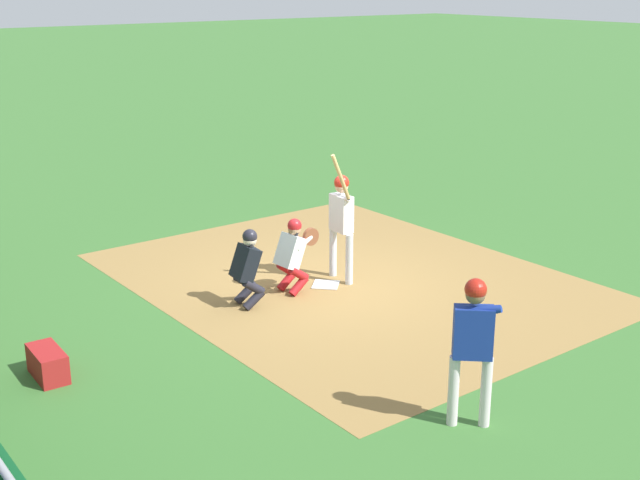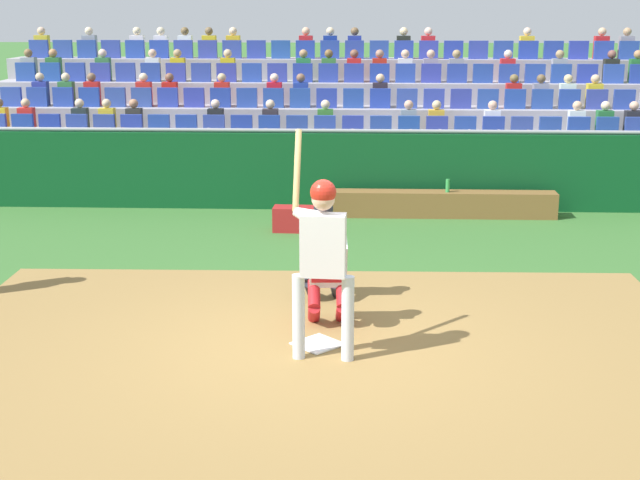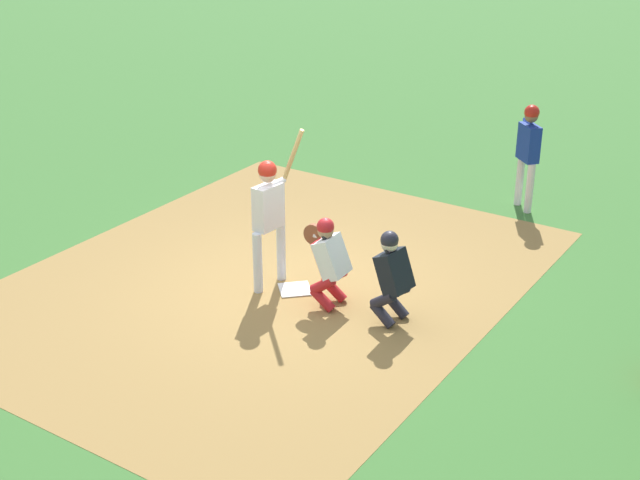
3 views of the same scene
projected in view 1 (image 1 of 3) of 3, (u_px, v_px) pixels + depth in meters
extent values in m
plane|color=#37692D|center=(326.00, 285.00, 14.44)|extent=(160.00, 160.00, 0.00)
cube|color=olive|center=(348.00, 279.00, 14.72)|extent=(8.50, 6.72, 0.01)
cube|color=white|center=(326.00, 285.00, 14.43)|extent=(0.62, 0.62, 0.02)
cylinder|color=silver|center=(333.00, 252.00, 14.78)|extent=(0.14, 0.14, 0.90)
cylinder|color=silver|center=(349.00, 259.00, 14.37)|extent=(0.14, 0.14, 0.90)
cube|color=silver|center=(341.00, 213.00, 14.34)|extent=(0.47, 0.25, 0.64)
sphere|color=#DAA889|center=(342.00, 186.00, 14.20)|extent=(0.23, 0.23, 0.23)
sphere|color=red|center=(342.00, 183.00, 14.18)|extent=(0.26, 0.26, 0.26)
cylinder|color=silver|center=(342.00, 197.00, 14.20)|extent=(0.49, 0.17, 0.14)
cylinder|color=silver|center=(348.00, 199.00, 14.05)|extent=(0.18, 0.15, 0.13)
cylinder|color=tan|center=(341.00, 177.00, 13.79)|extent=(0.08, 0.39, 0.80)
sphere|color=black|center=(349.00, 199.00, 13.99)|extent=(0.06, 0.06, 0.06)
cylinder|color=#B01B1F|center=(287.00, 281.00, 14.22)|extent=(0.17, 0.39, 0.34)
cylinder|color=#B01B1F|center=(287.00, 269.00, 14.15)|extent=(0.17, 0.39, 0.33)
cylinder|color=#B01B1F|center=(299.00, 286.00, 13.98)|extent=(0.17, 0.39, 0.34)
cylinder|color=#B01B1F|center=(299.00, 274.00, 13.92)|extent=(0.17, 0.39, 0.33)
cube|color=silver|center=(290.00, 251.00, 13.89)|extent=(0.45, 0.45, 0.60)
cube|color=#B01B1F|center=(296.00, 250.00, 13.97)|extent=(0.39, 0.24, 0.45)
sphere|color=#AA7F5A|center=(295.00, 229.00, 13.85)|extent=(0.22, 0.22, 0.22)
cube|color=black|center=(295.00, 229.00, 13.85)|extent=(0.21, 0.12, 0.20)
sphere|color=#B01B1F|center=(295.00, 226.00, 13.83)|extent=(0.24, 0.24, 0.24)
cylinder|color=brown|center=(311.00, 237.00, 13.96)|extent=(0.09, 0.30, 0.30)
cylinder|color=silver|center=(304.00, 243.00, 13.85)|extent=(0.18, 0.40, 0.22)
cylinder|color=#21202B|center=(245.00, 294.00, 13.64)|extent=(0.17, 0.39, 0.34)
cylinder|color=#21202B|center=(244.00, 281.00, 13.58)|extent=(0.17, 0.39, 0.33)
cylinder|color=#21202B|center=(254.00, 300.00, 13.38)|extent=(0.17, 0.39, 0.34)
cylinder|color=#21202B|center=(254.00, 287.00, 13.32)|extent=(0.17, 0.39, 0.33)
cube|color=black|center=(245.00, 263.00, 13.31)|extent=(0.45, 0.45, 0.60)
cube|color=#21202B|center=(252.00, 262.00, 13.37)|extent=(0.40, 0.24, 0.45)
sphere|color=beige|center=(250.00, 240.00, 13.24)|extent=(0.22, 0.22, 0.22)
cube|color=black|center=(250.00, 240.00, 13.24)|extent=(0.21, 0.12, 0.20)
sphere|color=#21202B|center=(250.00, 237.00, 13.23)|extent=(0.24, 0.24, 0.24)
cube|color=maroon|center=(48.00, 364.00, 11.07)|extent=(0.76, 0.39, 0.40)
cylinder|color=silver|center=(453.00, 391.00, 9.84)|extent=(0.18, 0.18, 0.88)
cylinder|color=silver|center=(486.00, 392.00, 9.81)|extent=(0.18, 0.18, 0.88)
cube|color=navy|center=(473.00, 332.00, 9.59)|extent=(0.46, 0.49, 0.62)
sphere|color=brown|center=(475.00, 295.00, 9.45)|extent=(0.23, 0.23, 0.23)
sphere|color=#B31F14|center=(476.00, 289.00, 9.44)|extent=(0.26, 0.26, 0.26)
cylinder|color=navy|center=(480.00, 309.00, 9.48)|extent=(0.41, 0.39, 0.14)
cylinder|color=navy|center=(496.00, 310.00, 9.46)|extent=(0.18, 0.14, 0.13)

